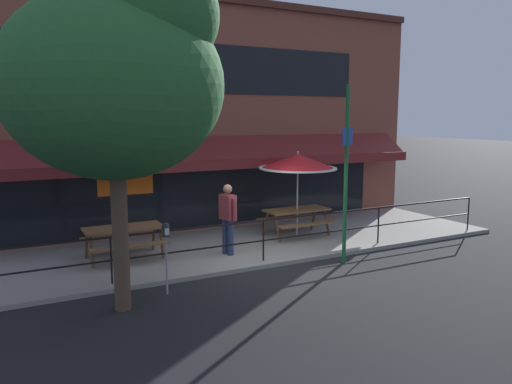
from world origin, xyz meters
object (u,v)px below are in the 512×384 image
(parking_meter_near, at_px, (166,237))
(street_sign_pole, at_px, (346,173))
(patio_umbrella_centre, at_px, (298,162))
(pedestrian_walking, at_px, (228,215))
(picnic_table_centre, at_px, (297,215))
(street_tree_curbside, at_px, (121,72))
(picnic_table_left, at_px, (124,234))

(parking_meter_near, xyz_separation_m, street_sign_pole, (4.33, 0.10, 0.97))
(street_sign_pole, bearing_deg, patio_umbrella_centre, 84.25)
(patio_umbrella_centre, distance_m, pedestrian_walking, 2.84)
(street_sign_pole, bearing_deg, parking_meter_near, -178.69)
(parking_meter_near, bearing_deg, picnic_table_centre, 29.09)
(picnic_table_centre, distance_m, street_tree_curbside, 7.05)
(street_sign_pole, height_order, street_tree_curbside, street_tree_curbside)
(picnic_table_left, relative_size, street_sign_pole, 0.44)
(patio_umbrella_centre, height_order, street_sign_pole, street_sign_pole)
(parking_meter_near, relative_size, street_sign_pole, 0.35)
(picnic_table_left, bearing_deg, patio_umbrella_centre, 0.24)
(patio_umbrella_centre, relative_size, pedestrian_walking, 1.39)
(picnic_table_centre, bearing_deg, picnic_table_left, -179.46)
(patio_umbrella_centre, height_order, street_tree_curbside, street_tree_curbside)
(picnic_table_centre, distance_m, pedestrian_walking, 2.64)
(picnic_table_left, height_order, pedestrian_walking, pedestrian_walking)
(picnic_table_left, xyz_separation_m, street_sign_pole, (4.55, -2.40, 1.41))
(picnic_table_left, distance_m, pedestrian_walking, 2.46)
(picnic_table_left, height_order, picnic_table_centre, same)
(patio_umbrella_centre, xyz_separation_m, parking_meter_near, (-4.58, -2.52, -1.03))
(patio_umbrella_centre, bearing_deg, parking_meter_near, -151.15)
(picnic_table_left, relative_size, parking_meter_near, 1.27)
(picnic_table_centre, relative_size, street_tree_curbside, 0.30)
(picnic_table_left, relative_size, pedestrian_walking, 1.05)
(patio_umbrella_centre, bearing_deg, picnic_table_centre, 90.00)
(patio_umbrella_centre, relative_size, parking_meter_near, 1.67)
(pedestrian_walking, bearing_deg, street_sign_pole, -36.14)
(parking_meter_near, xyz_separation_m, street_tree_curbside, (-0.82, -0.42, 2.98))
(picnic_table_centre, height_order, parking_meter_near, parking_meter_near)
(patio_umbrella_centre, relative_size, street_sign_pole, 0.58)
(street_sign_pole, relative_size, street_tree_curbside, 0.68)
(picnic_table_centre, relative_size, patio_umbrella_centre, 0.76)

